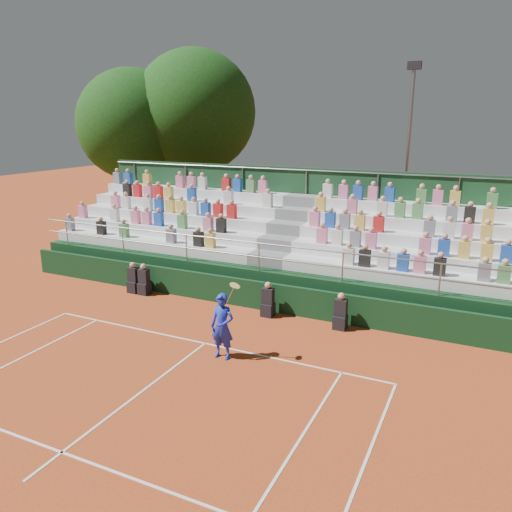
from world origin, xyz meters
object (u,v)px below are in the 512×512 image
at_px(tree_west, 133,125).
at_px(floodlight_mast, 408,148).
at_px(tennis_player, 222,326).
at_px(tree_east, 195,112).

bearing_deg(tree_west, floodlight_mast, 0.06).
relative_size(tennis_player, floodlight_mast, 0.25).
xyz_separation_m(tree_west, tree_east, (3.16, 1.77, 0.73)).
bearing_deg(tree_west, tennis_player, -44.97).
relative_size(tree_west, tree_east, 0.90).
height_order(tree_west, floodlight_mast, tree_west).
height_order(tennis_player, tree_west, tree_west).
relative_size(tree_west, floodlight_mast, 1.05).
relative_size(tree_east, floodlight_mast, 1.17).
distance_m(tennis_player, tree_east, 18.81).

